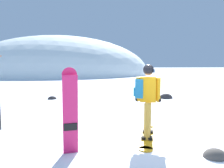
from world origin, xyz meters
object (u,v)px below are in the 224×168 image
Objects in this scene: rock_mid at (166,98)px; rock_small at (215,157)px; spare_snowboard at (70,111)px; snowboarder_main at (147,98)px; rock_dark at (52,99)px.

rock_mid is 1.53× the size of rock_small.
rock_small is at bearing -17.48° from spare_snowboard.
spare_snowboard is 2.82m from rock_small.
snowboarder_main is 6.23m from rock_mid.
rock_mid reaches higher than rock_dark.
rock_mid is (5.20, 5.66, -0.84)m from spare_snowboard.
snowboarder_main is 3.96× the size of rock_dark.
snowboarder_main reaches higher than rock_dark.
spare_snowboard reaches higher than rock_dark.
spare_snowboard is at bearing -163.42° from snowboarder_main.
rock_mid is at bearing 56.31° from snowboarder_main.
rock_small is at bearing -68.07° from rock_dark.
snowboarder_main is at bearing 16.58° from spare_snowboard.
snowboarder_main reaches higher than rock_small.
rock_small reaches higher than rock_dark.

